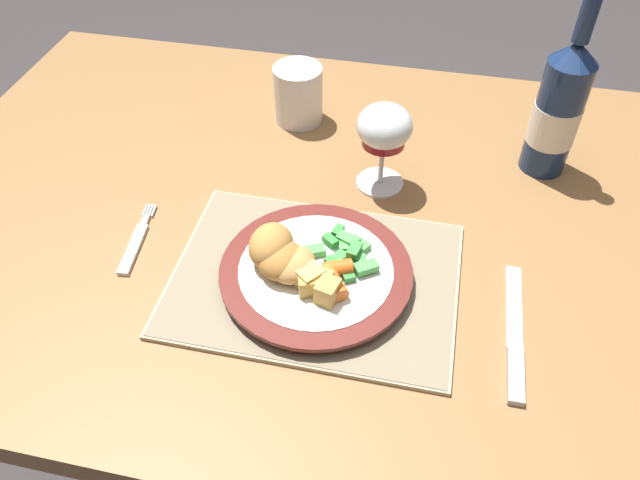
% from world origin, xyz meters
% --- Properties ---
extents(ground_plane, '(6.00, 6.00, 0.00)m').
position_xyz_m(ground_plane, '(0.00, 0.00, 0.00)').
color(ground_plane, '#383333').
extents(dining_table, '(1.24, 0.80, 0.74)m').
position_xyz_m(dining_table, '(0.00, 0.00, 0.64)').
color(dining_table, olive).
rests_on(dining_table, ground).
extents(placemat, '(0.34, 0.25, 0.01)m').
position_xyz_m(placemat, '(-0.02, -0.13, 0.74)').
color(placemat, tan).
rests_on(placemat, dining_table).
extents(dinner_plate, '(0.23, 0.23, 0.02)m').
position_xyz_m(dinner_plate, '(-0.01, -0.13, 0.76)').
color(dinner_plate, white).
rests_on(dinner_plate, placemat).
extents(breaded_croquettes, '(0.09, 0.09, 0.05)m').
position_xyz_m(breaded_croquettes, '(-0.06, -0.14, 0.79)').
color(breaded_croquettes, tan).
rests_on(breaded_croquettes, dinner_plate).
extents(green_beans_pile, '(0.10, 0.09, 0.02)m').
position_xyz_m(green_beans_pile, '(0.02, -0.10, 0.77)').
color(green_beans_pile, '#4CA84C').
rests_on(green_beans_pile, dinner_plate).
extents(glazed_carrots, '(0.05, 0.06, 0.02)m').
position_xyz_m(glazed_carrots, '(0.01, -0.15, 0.78)').
color(glazed_carrots, '#CC5119').
rests_on(glazed_carrots, dinner_plate).
extents(fork, '(0.03, 0.13, 0.01)m').
position_xyz_m(fork, '(-0.25, -0.11, 0.74)').
color(fork, silver).
rests_on(fork, dining_table).
extents(table_knife, '(0.02, 0.19, 0.01)m').
position_xyz_m(table_knife, '(0.22, -0.17, 0.74)').
color(table_knife, silver).
rests_on(table_knife, dining_table).
extents(wine_glass, '(0.07, 0.07, 0.13)m').
position_xyz_m(wine_glass, '(0.03, 0.07, 0.83)').
color(wine_glass, silver).
rests_on(wine_glass, dining_table).
extents(bottle, '(0.07, 0.07, 0.28)m').
position_xyz_m(bottle, '(0.26, 0.16, 0.84)').
color(bottle, navy).
rests_on(bottle, dining_table).
extents(roast_potatoes, '(0.06, 0.05, 0.03)m').
position_xyz_m(roast_potatoes, '(-0.01, -0.16, 0.78)').
color(roast_potatoes, '#DBB256').
rests_on(roast_potatoes, dinner_plate).
extents(drinking_cup, '(0.08, 0.08, 0.09)m').
position_xyz_m(drinking_cup, '(-0.12, 0.21, 0.79)').
color(drinking_cup, white).
rests_on(drinking_cup, dining_table).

